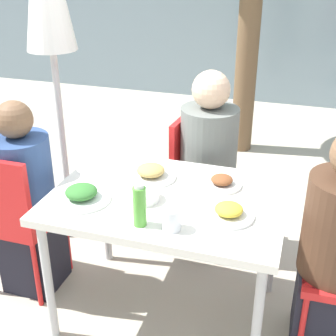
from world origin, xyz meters
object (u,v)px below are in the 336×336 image
Objects in this scene: bottle at (140,206)px; drinking_cup at (171,219)px; chair_left at (11,212)px; person_far at (208,171)px; person_left at (27,204)px; salad_bowl at (143,195)px; chair_far at (198,172)px.

bottle reaches higher than drinking_cup.
chair_left is 0.74× the size of person_far.
person_left is 5.63× the size of bottle.
salad_bowl is at bearing 0.50° from chair_left.
bottle is at bearing -19.79° from person_left.
person_left reaches higher than bottle.
bottle is at bearing -13.59° from chair_left.
bottle reaches higher than chair_far.
person_left is 0.88m from bottle.
chair_far is 4.39× the size of bottle.
person_far reaches higher than salad_bowl.
person_left is at bearing 159.87° from bottle.
chair_far is (0.84, 0.78, 0.00)m from chair_left.
person_far is at bearing 57.97° from chair_far.
chair_far is 0.82m from salad_bowl.
drinking_cup is at bearing -16.39° from person_left.
person_far reaches higher than chair_left.
chair_left reaches higher than salad_bowl.
chair_left is 1.00× the size of chair_far.
bottle is 0.23m from salad_bowl.
drinking_cup is at bearing 11.85° from chair_far.
chair_far reaches higher than salad_bowl.
person_far is at bearing 84.43° from bottle.
person_far is at bearing 78.04° from salad_bowl.
bottle reaches higher than salad_bowl.
chair_far is at bearing 97.29° from drinking_cup.
drinking_cup is at bearing 3.77° from bottle.
chair_left is at bearing -42.60° from chair_far.
chair_left is 0.78× the size of person_left.
chair_left is 0.91m from bottle.
person_far reaches higher than bottle.
person_left is at bearing 163.27° from drinking_cup.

